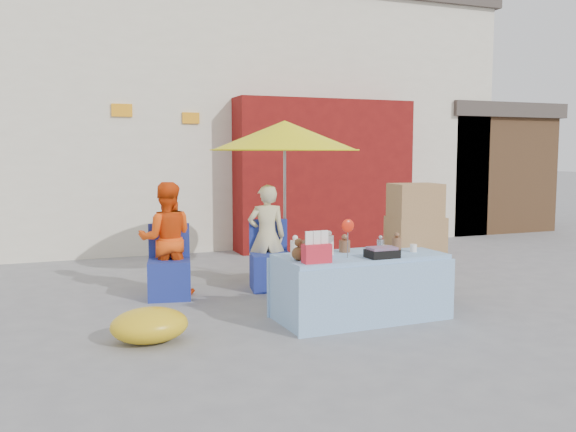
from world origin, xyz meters
name	(u,v)px	position (x,y,z in m)	size (l,w,h in m)	color
ground	(300,321)	(0.00, 0.00, 0.00)	(80.00, 80.00, 0.00)	slate
backdrop	(188,86)	(0.52, 7.52, 3.10)	(14.00, 8.00, 7.80)	silver
market_table	(360,286)	(0.60, -0.13, 0.34)	(1.75, 0.85, 1.04)	#98C5F3
chair_left	(169,276)	(-1.04, 1.46, 0.26)	(0.56, 0.55, 0.85)	navy
chair_right	(271,269)	(0.21, 1.46, 0.26)	(0.56, 0.55, 0.85)	navy
vendor_orange	(166,239)	(-1.05, 1.59, 0.67)	(0.65, 0.51, 1.35)	#F1480C
vendor_beige	(267,236)	(0.20, 1.59, 0.65)	(0.47, 0.31, 1.29)	beige
umbrella	(285,136)	(0.50, 1.74, 1.89)	(1.90, 1.90, 2.09)	gray
box_stack	(415,248)	(1.50, 0.25, 0.62)	(0.65, 0.55, 1.34)	black
tarp_bundle	(149,325)	(-1.52, -0.15, 0.16)	(0.69, 0.55, 0.31)	gold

